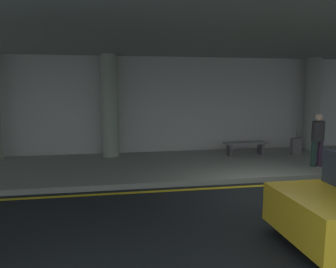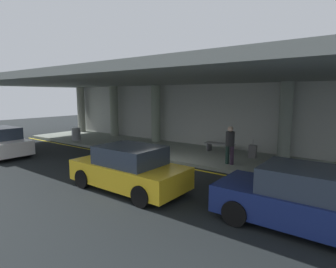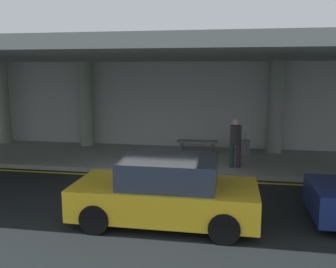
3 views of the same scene
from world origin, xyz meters
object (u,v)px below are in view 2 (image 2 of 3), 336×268
at_px(car_navy, 305,200).
at_px(car_yellow_taxi, 129,169).
at_px(traveler_with_luggage, 230,143).
at_px(bench_metal, 220,145).
at_px(support_column_right_mid, 285,120).
at_px(suitcase_upright_primary, 253,151).
at_px(support_column_left_mid, 114,111).
at_px(support_column_center, 156,113).
at_px(trash_bin_steel, 76,134).
at_px(support_column_far_left, 81,109).

relative_size(car_navy, car_yellow_taxi, 1.00).
relative_size(traveler_with_luggage, bench_metal, 1.05).
height_order(support_column_right_mid, car_navy, support_column_right_mid).
bearing_deg(suitcase_upright_primary, traveler_with_luggage, -86.27).
xyz_separation_m(support_column_left_mid, car_navy, (14.16, -6.83, -1.26)).
xyz_separation_m(support_column_center, car_navy, (10.16, -6.83, -1.26)).
bearing_deg(trash_bin_steel, suitcase_upright_primary, 10.48).
xyz_separation_m(support_column_left_mid, car_yellow_taxi, (8.88, -7.39, -1.26)).
xyz_separation_m(support_column_far_left, suitcase_upright_primary, (14.81, -0.94, -1.51)).
xyz_separation_m(bench_metal, trash_bin_steel, (-9.35, -2.36, 0.07)).
height_order(support_column_left_mid, trash_bin_steel, support_column_left_mid).
relative_size(support_column_far_left, bench_metal, 2.28).
distance_m(support_column_left_mid, car_navy, 15.77).
bearing_deg(support_column_center, support_column_right_mid, 0.00).
height_order(support_column_center, traveler_with_luggage, support_column_center).
xyz_separation_m(support_column_center, support_column_right_mid, (8.00, 0.00, 0.00)).
height_order(support_column_left_mid, support_column_center, same).
height_order(support_column_left_mid, car_yellow_taxi, support_column_left_mid).
distance_m(support_column_far_left, car_yellow_taxi, 14.90).
distance_m(support_column_left_mid, traveler_with_luggage, 10.82).
relative_size(car_yellow_taxi, traveler_with_luggage, 2.44).
height_order(support_column_right_mid, traveler_with_luggage, support_column_right_mid).
distance_m(car_navy, car_yellow_taxi, 5.31).
distance_m(support_column_center, support_column_right_mid, 8.00).
bearing_deg(trash_bin_steel, car_navy, -14.67).
relative_size(car_yellow_taxi, trash_bin_steel, 4.82).
xyz_separation_m(support_column_far_left, car_yellow_taxi, (12.88, -7.39, -1.26)).
height_order(support_column_far_left, support_column_left_mid, same).
bearing_deg(suitcase_upright_primary, support_column_right_mid, 54.07).
height_order(support_column_center, car_navy, support_column_center).
relative_size(support_column_far_left, traveler_with_luggage, 2.17).
height_order(car_yellow_taxi, trash_bin_steel, car_yellow_taxi).
distance_m(support_column_left_mid, bench_metal, 9.07).
bearing_deg(traveler_with_luggage, suitcase_upright_primary, -20.94).
bearing_deg(trash_bin_steel, support_column_far_left, 139.85).
height_order(car_navy, bench_metal, car_navy).
xyz_separation_m(car_yellow_taxi, suitcase_upright_primary, (1.94, 6.45, -0.25)).
bearing_deg(car_yellow_taxi, trash_bin_steel, -21.97).
xyz_separation_m(support_column_far_left, trash_bin_steel, (3.58, -3.02, -1.40)).
distance_m(car_yellow_taxi, trash_bin_steel, 10.27).
xyz_separation_m(support_column_center, car_yellow_taxi, (4.88, -7.39, -1.26)).
height_order(support_column_left_mid, bench_metal, support_column_left_mid).
bearing_deg(support_column_far_left, support_column_left_mid, 0.00).
height_order(support_column_far_left, support_column_center, same).
relative_size(support_column_right_mid, trash_bin_steel, 4.29).
bearing_deg(bench_metal, support_column_far_left, 177.08).
xyz_separation_m(car_navy, bench_metal, (-5.23, 6.18, -0.21)).
bearing_deg(car_navy, support_column_left_mid, 156.04).
distance_m(support_column_right_mid, traveler_with_luggage, 3.29).
xyz_separation_m(support_column_right_mid, trash_bin_steel, (-12.42, -3.02, -1.40)).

